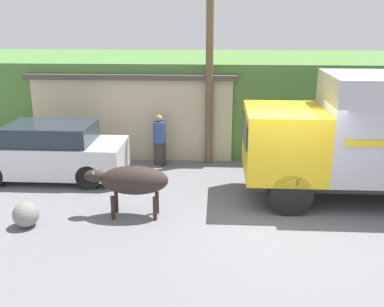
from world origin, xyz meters
TOP-DOWN VIEW (x-y plane):
  - ground_plane at (0.00, 0.00)m, footprint 60.00×60.00m
  - hillside_embankment at (0.00, 6.87)m, footprint 32.00×5.58m
  - building_backdrop at (-4.19, 5.19)m, footprint 6.54×2.70m
  - brown_cow at (-3.42, -0.14)m, footprint 1.91×0.66m
  - parked_suv at (-6.19, 2.21)m, footprint 4.21×1.72m
  - pedestrian_on_hill at (-3.26, 3.53)m, footprint 0.50×0.50m
  - utility_pole at (-1.78, 3.85)m, footprint 0.90×0.23m
  - roadside_rock at (-5.66, -0.80)m, footprint 0.57×0.57m

SIDE VIEW (x-z plane):
  - ground_plane at x=0.00m, z-range 0.00..0.00m
  - roadside_rock at x=-5.66m, z-range 0.00..0.57m
  - parked_suv at x=-6.19m, z-range -0.02..1.56m
  - pedestrian_on_hill at x=-3.26m, z-range 0.06..1.64m
  - brown_cow at x=-3.42m, z-range 0.27..1.48m
  - building_backdrop at x=-4.19m, z-range 0.01..2.72m
  - hillside_embankment at x=0.00m, z-range 0.00..3.01m
  - utility_pole at x=-1.78m, z-range 0.12..6.62m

